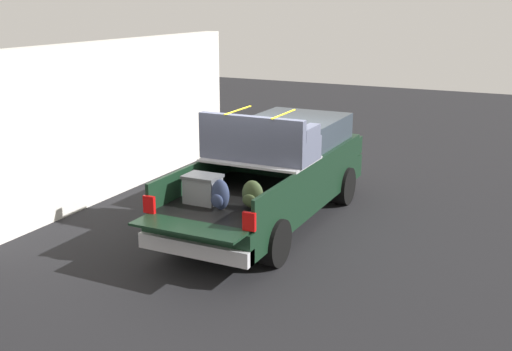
# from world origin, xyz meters

# --- Properties ---
(ground_plane) EXTENTS (40.00, 40.00, 0.00)m
(ground_plane) POSITION_xyz_m (0.00, 0.00, 0.00)
(ground_plane) COLOR black
(pickup_truck) EXTENTS (6.05, 2.06, 2.23)m
(pickup_truck) POSITION_xyz_m (0.35, 0.00, 0.96)
(pickup_truck) COLOR black
(pickup_truck) RESTS_ON ground_plane
(building_facade) EXTENTS (8.70, 0.36, 3.31)m
(building_facade) POSITION_xyz_m (0.43, 3.94, 1.65)
(building_facade) COLOR silver
(building_facade) RESTS_ON ground_plane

